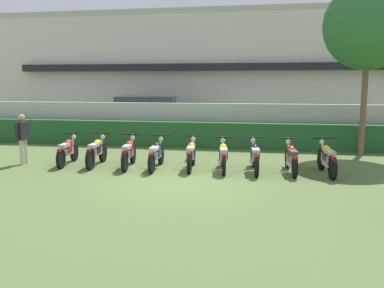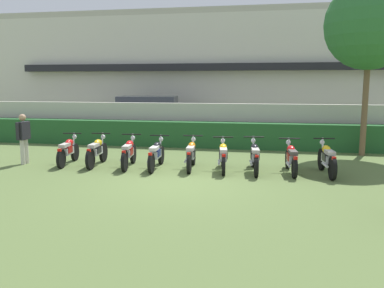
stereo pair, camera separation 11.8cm
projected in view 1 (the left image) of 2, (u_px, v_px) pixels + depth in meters
ground at (179, 183)px, 10.38m from camera, size 60.00×60.00×0.00m
building at (228, 72)px, 23.55m from camera, size 25.97×6.50×6.31m
compound_wall at (212, 124)px, 16.59m from camera, size 24.67×0.30×1.70m
hedge_row at (209, 135)px, 15.96m from camera, size 19.74×0.70×1.00m
parked_car at (150, 116)px, 19.33m from camera, size 4.67×2.47×1.89m
tree_near_inspector at (369, 25)px, 13.67m from camera, size 3.02×3.02×5.97m
motorcycle_in_row_0 at (67, 151)px, 12.59m from camera, size 0.60×1.78×0.94m
motorcycle_in_row_1 at (97, 151)px, 12.42m from camera, size 0.60×1.83×0.97m
motorcycle_in_row_2 at (129, 153)px, 12.17m from camera, size 0.60×1.86×0.97m
motorcycle_in_row_3 at (156, 154)px, 12.01m from camera, size 0.60×1.92×0.95m
motorcycle_in_row_4 at (191, 154)px, 11.95m from camera, size 0.60×1.82×0.96m
motorcycle_in_row_5 at (223, 156)px, 11.70m from camera, size 0.60×1.79×0.95m
motorcycle_in_row_6 at (255, 156)px, 11.60m from camera, size 0.60×1.95×0.96m
motorcycle_in_row_7 at (291, 158)px, 11.45m from camera, size 0.60×1.83×0.94m
motorcycle_in_row_8 at (327, 158)px, 11.22m from camera, size 0.60×1.88×0.98m
inspector_person at (23, 135)px, 12.59m from camera, size 0.22×0.64×1.57m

